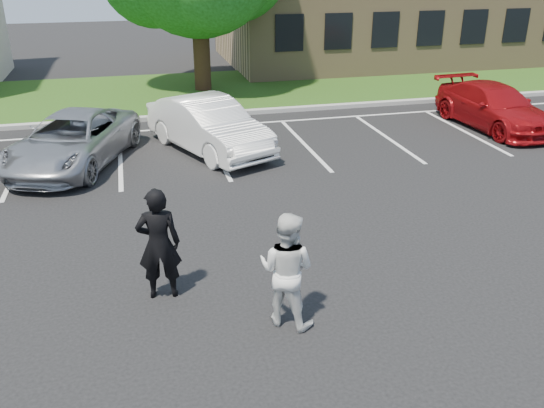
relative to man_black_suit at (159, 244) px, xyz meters
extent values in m
plane|color=black|center=(2.13, -0.37, -1.01)|extent=(90.00, 90.00, 0.00)
cube|color=gray|center=(2.13, 11.63, -0.94)|extent=(40.00, 0.30, 0.15)
cube|color=#284512|center=(2.13, 15.63, -0.97)|extent=(44.00, 8.00, 0.08)
cube|color=silver|center=(-3.47, 7.63, -1.00)|extent=(0.12, 5.20, 0.01)
cube|color=silver|center=(-0.67, 7.63, -1.00)|extent=(0.12, 5.20, 0.01)
cube|color=silver|center=(2.13, 7.63, -1.00)|extent=(0.12, 5.20, 0.01)
cube|color=silver|center=(4.93, 7.63, -1.00)|extent=(0.12, 5.20, 0.01)
cube|color=silver|center=(7.73, 7.63, -1.00)|extent=(0.12, 5.20, 0.01)
cube|color=silver|center=(10.53, 7.63, -1.00)|extent=(0.12, 5.20, 0.01)
cube|color=silver|center=(13.33, 7.63, -1.00)|extent=(0.12, 5.20, 0.01)
cube|color=silver|center=(3.53, 10.33, -1.00)|extent=(34.00, 0.12, 0.01)
cube|color=black|center=(6.93, 16.60, 1.19)|extent=(1.30, 0.06, 1.60)
cube|color=black|center=(9.23, 16.60, 1.19)|extent=(1.30, 0.06, 1.60)
cube|color=black|center=(11.53, 16.60, 1.19)|extent=(1.30, 0.06, 1.60)
cube|color=black|center=(13.83, 16.60, 1.19)|extent=(1.30, 0.06, 1.60)
cube|color=black|center=(16.13, 16.60, 1.19)|extent=(1.30, 0.06, 1.60)
cube|color=black|center=(18.43, 16.60, 1.19)|extent=(1.30, 0.06, 1.60)
cylinder|color=black|center=(2.89, 15.84, 0.59)|extent=(0.70, 0.70, 3.20)
imported|color=black|center=(0.00, 0.00, 0.00)|extent=(0.77, 0.54, 2.02)
imported|color=silver|center=(1.89, -1.27, -0.05)|extent=(1.19, 1.15, 1.93)
imported|color=#A1A3A9|center=(-1.90, 7.42, -0.29)|extent=(4.08, 5.66, 1.43)
imported|color=white|center=(1.96, 7.68, -0.22)|extent=(3.46, 5.08, 1.59)
imported|color=#9B0D12|center=(11.69, 7.88, -0.30)|extent=(2.34, 5.05, 1.43)
camera|label=1|loc=(-0.24, -8.81, 4.53)|focal=38.00mm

